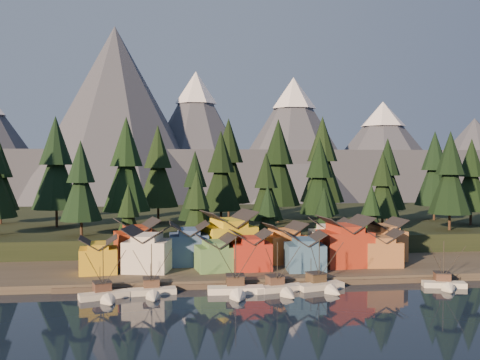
{
  "coord_description": "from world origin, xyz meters",
  "views": [
    {
      "loc": [
        -17.93,
        -86.45,
        24.42
      ],
      "look_at": [
        -3.02,
        30.0,
        20.32
      ],
      "focal_mm": 40.0,
      "sensor_mm": 36.0,
      "label": 1
    }
  ],
  "objects": [
    {
      "name": "ground",
      "position": [
        0.0,
        0.0,
        0.0
      ],
      "size": [
        500.0,
        500.0,
        0.0
      ],
      "primitive_type": "plane",
      "color": "black",
      "rests_on": "ground"
    },
    {
      "name": "shore_strip",
      "position": [
        0.0,
        40.0,
        0.75
      ],
      "size": [
        400.0,
        50.0,
        1.5
      ],
      "primitive_type": "cube",
      "color": "#393229",
      "rests_on": "ground"
    },
    {
      "name": "hillside",
      "position": [
        0.0,
        90.0,
        3.0
      ],
      "size": [
        420.0,
        100.0,
        6.0
      ],
      "primitive_type": "cube",
      "color": "black",
      "rests_on": "ground"
    },
    {
      "name": "dock",
      "position": [
        0.0,
        16.5,
        0.5
      ],
      "size": [
        80.0,
        4.0,
        1.0
      ],
      "primitive_type": "cube",
      "color": "#4D4437",
      "rests_on": "ground"
    },
    {
      "name": "mountain_ridge",
      "position": [
        -4.2,
        213.59,
        26.06
      ],
      "size": [
        560.0,
        190.0,
        90.0
      ],
      "color": "#464A5A",
      "rests_on": "ground"
    },
    {
      "name": "boat_0",
      "position": [
        -29.7,
        9.33,
        1.96
      ],
      "size": [
        9.32,
        9.76,
        10.35
      ],
      "rotation": [
        0.0,
        0.0,
        0.33
      ],
      "color": "beige",
      "rests_on": "ground"
    },
    {
      "name": "boat_1",
      "position": [
        -21.54,
        11.24,
        1.91
      ],
      "size": [
        9.29,
        9.97,
        10.24
      ],
      "rotation": [
        0.0,
        0.0,
        0.1
      ],
      "color": "beige",
      "rests_on": "ground"
    },
    {
      "name": "boat_2",
      "position": [
        -6.26,
        9.85,
        2.09
      ],
      "size": [
        10.84,
        11.74,
        11.51
      ],
      "rotation": [
        0.0,
        0.0,
        -0.04
      ],
      "color": "white",
      "rests_on": "ground"
    },
    {
      "name": "boat_3",
      "position": [
        2.15,
        10.28,
        1.84
      ],
      "size": [
        10.19,
        10.76,
        10.26
      ],
      "rotation": [
        0.0,
        0.0,
        0.21
      ],
      "color": "beige",
      "rests_on": "ground"
    },
    {
      "name": "boat_4",
      "position": [
        10.58,
        11.2,
        2.05
      ],
      "size": [
        9.72,
        10.17,
        10.79
      ],
      "rotation": [
        0.0,
        0.0,
        0.29
      ],
      "color": "beige",
      "rests_on": "ground"
    },
    {
      "name": "boat_6",
      "position": [
        34.29,
        9.75,
        1.91
      ],
      "size": [
        8.63,
        9.08,
        9.91
      ],
      "rotation": [
        0.0,
        0.0,
        -0.24
      ],
      "color": "white",
      "rests_on": "ground"
    },
    {
      "name": "house_front_0",
      "position": [
        -32.95,
        25.35,
        5.44
      ],
      "size": [
        8.26,
        7.9,
        7.49
      ],
      "rotation": [
        0.0,
        0.0,
        0.12
      ],
      "color": "gold",
      "rests_on": "shore_strip"
    },
    {
      "name": "house_front_1",
      "position": [
        -23.02,
        25.91,
        6.36
      ],
      "size": [
        10.6,
        10.33,
        9.25
      ],
      "rotation": [
        0.0,
        0.0,
        -0.22
      ],
      "color": "silver",
      "rests_on": "shore_strip"
    },
    {
      "name": "house_front_2",
      "position": [
        -8.96,
        24.85,
        5.43
      ],
      "size": [
        8.71,
        8.76,
        7.48
      ],
      "rotation": [
        0.0,
        0.0,
        0.15
      ],
      "color": "#538548",
      "rests_on": "shore_strip"
    },
    {
      "name": "house_front_3",
      "position": [
        -1.45,
        25.07,
        5.84
      ],
      "size": [
        8.54,
        8.18,
        8.25
      ],
      "rotation": [
        0.0,
        0.0,
        0.06
      ],
      "color": "#A52719",
      "rests_on": "shore_strip"
    },
    {
      "name": "house_front_4",
      "position": [
        9.83,
        22.78,
        5.69
      ],
      "size": [
        8.29,
        8.87,
        7.98
      ],
      "rotation": [
        0.0,
        0.0,
        -0.06
      ],
      "color": "#355B7E",
      "rests_on": "shore_strip"
    },
    {
      "name": "house_front_5",
      "position": [
        19.75,
        26.41,
        7.18
      ],
      "size": [
        11.09,
        10.25,
        10.82
      ],
      "rotation": [
        0.0,
        0.0,
        0.09
      ],
      "color": "#A02D18",
      "rests_on": "shore_strip"
    },
    {
      "name": "house_front_6",
      "position": [
        27.66,
        25.3,
        5.64
      ],
      "size": [
        8.45,
        8.05,
        7.87
      ],
      "rotation": [
        0.0,
        0.0,
        -0.08
      ],
      "color": "#9E6538",
      "rests_on": "shore_strip"
    },
    {
      "name": "house_back_0",
      "position": [
        -25.75,
        34.72,
        6.72
      ],
      "size": [
        11.04,
        10.78,
        9.94
      ],
      "rotation": [
        0.0,
        0.0,
        0.26
      ],
      "color": "maroon",
      "rests_on": "shore_strip"
    },
    {
      "name": "house_back_1",
      "position": [
        -14.24,
        32.2,
        6.43
      ],
      "size": [
        8.6,
        8.71,
        9.38
      ],
      "rotation": [
        0.0,
        0.0,
        0.03
      ],
      "color": "#395487",
      "rests_on": "shore_strip"
    },
    {
      "name": "house_back_2",
      "position": [
        -5.06,
        34.36,
        7.58
      ],
      "size": [
        13.11,
        12.48,
        11.58
      ],
      "rotation": [
        0.0,
        0.0,
        0.26
      ],
      "color": "gold",
      "rests_on": "shore_strip"
    },
    {
      "name": "house_back_3",
      "position": [
        7.35,
        32.21,
        6.2
      ],
      "size": [
        10.35,
        9.64,
        8.94
      ],
      "rotation": [
        0.0,
        0.0,
        0.23
      ],
      "color": "#C27031",
      "rests_on": "shore_strip"
    },
    {
      "name": "house_back_4",
      "position": [
        18.47,
        34.04,
        6.47
      ],
      "size": [
        9.65,
        9.35,
        9.47
      ],
      "rotation": [
        0.0,
        0.0,
        -0.12
      ],
      "color": "white",
      "rests_on": "shore_strip"
    },
    {
      "name": "house_back_5",
      "position": [
        30.97,
        32.1,
        6.54
      ],
      "size": [
        8.8,
        8.91,
        9.59
      ],
      "rotation": [
        0.0,
        0.0,
        0.03
      ],
      "color": "#9C6437",
      "rests_on": "shore_strip"
    },
    {
      "name": "tree_hill_1",
      "position": [
        -50.0,
        68.0,
        23.05
      ],
      "size": [
        13.38,
        13.38,
        31.17
      ],
      "color": "#332319",
      "rests_on": "hillside"
    },
    {
      "name": "tree_hill_2",
      "position": [
        -40.0,
        48.0,
        18.93
      ],
      "size": [
        10.15,
        10.15,
        23.65
      ],
      "color": "#332319",
      "rests_on": "hillside"
    },
    {
      "name": "tree_hill_3",
      "position": [
        -30.0,
        60.0,
        22.68
      ],
      "size": [
        13.1,
        13.1,
        30.51
      ],
      "color": "#332319",
      "rests_on": "hillside"
    },
    {
      "name": "tree_hill_4",
      "position": [
        -22.0,
        75.0,
        22.03
      ],
      "size": [
        12.58,
        12.58,
        29.31
      ],
      "color": "#332319",
      "rests_on": "hillside"
    },
    {
      "name": "tree_hill_5",
      "position": [
        -12.0,
        50.0,
        17.59
      ],
      "size": [
        9.1,
        9.1,
        21.21
      ],
      "color": "#332319",
      "rests_on": "hillside"
    },
    {
      "name": "tree_hill_6",
      "position": [
        -4.0,
        65.0,
        20.9
      ],
      "size": [
        11.7,
        11.7,
        27.26
      ],
      "color": "#332319",
      "rests_on": "hillside"
    },
    {
      "name": "tree_hill_7",
      "position": [
        6.0,
        48.0,
        17.36
      ],
      "size": [
        8.93,
        8.93,
        20.8
      ],
      "color": "#332319",
      "rests_on": "hillside"
    },
    {
      "name": "tree_hill_8",
      "position": [
        14.0,
        72.0,
        23.08
      ],
      "size": [
        13.41,
        13.41,
        31.23
      ],
      "color": "#332319",
      "rests_on": "hillside"
    },
    {
      "name": "tree_hill_9",
      "position": [
        22.0,
        55.0,
        19.69
      ],
      "size": [
        10.75,
        10.75,
        25.04
      ],
      "color": "#332319",
      "rests_on": "hillside"
    },
    {
      "name": "tree_hill_10",
      "position": [
        30.0,
        80.0,
        23.98
      ],
      "size": [
        14.12,
        14.12,
        32.88
      ],
      "color": "#332319",
      "rests_on": "hillside"
    },
    {
      "name": "tree_hill_11",
      "position": [
        38.0,
        50.0,
        17.61
      ],
      "size": [
        9.12,
        9.12,
        21.24
      ],
      "color": "#332319",
      "rests_on": "hillside"
    },
    {
      "name": "tree_hill_12",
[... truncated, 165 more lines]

